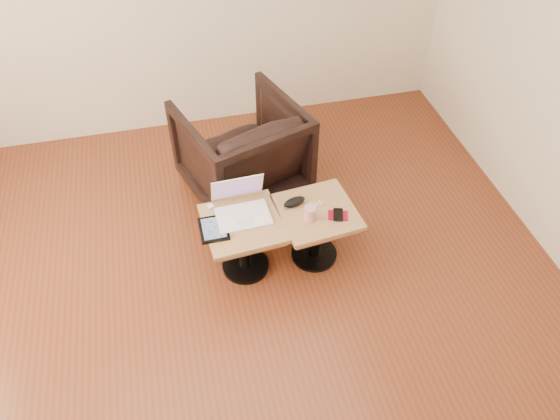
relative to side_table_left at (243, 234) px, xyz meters
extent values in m
cube|color=brown|center=(-0.13, -0.43, -0.34)|extent=(4.50, 4.50, 0.01)
cylinder|color=black|center=(0.00, 0.00, -0.32)|extent=(0.32, 0.32, 0.03)
cylinder|color=black|center=(0.00, 0.00, -0.11)|extent=(0.08, 0.08, 0.39)
cube|color=brown|center=(0.00, 0.00, 0.06)|extent=(0.49, 0.49, 0.04)
cube|color=olive|center=(0.00, 0.00, 0.10)|extent=(0.53, 0.53, 0.03)
cylinder|color=black|center=(0.49, -0.01, -0.32)|extent=(0.32, 0.32, 0.03)
cylinder|color=black|center=(0.49, -0.01, -0.11)|extent=(0.08, 0.08, 0.39)
cube|color=brown|center=(0.49, -0.01, 0.06)|extent=(0.50, 0.50, 0.04)
cube|color=olive|center=(0.49, -0.01, 0.10)|extent=(0.54, 0.54, 0.03)
cube|color=white|center=(0.01, 0.04, 0.12)|extent=(0.35, 0.25, 0.02)
cube|color=silver|center=(0.01, 0.07, 0.13)|extent=(0.28, 0.12, 0.00)
cube|color=silver|center=(0.01, -0.03, 0.13)|extent=(0.10, 0.07, 0.00)
cube|color=white|center=(0.01, 0.19, 0.24)|extent=(0.34, 0.10, 0.22)
cube|color=maroon|center=(0.01, 0.19, 0.24)|extent=(0.30, 0.08, 0.18)
cube|color=black|center=(-0.19, -0.02, 0.12)|extent=(0.18, 0.22, 0.01)
cube|color=#191E38|center=(-0.19, -0.02, 0.13)|extent=(0.14, 0.19, 0.00)
cube|color=white|center=(-0.18, 0.17, 0.12)|extent=(0.05, 0.05, 0.02)
ellipsoid|color=black|center=(0.36, 0.08, 0.14)|extent=(0.17, 0.11, 0.05)
cylinder|color=#DC3A6A|center=(0.42, -0.07, 0.16)|extent=(0.09, 0.09, 0.10)
sphere|color=white|center=(0.51, 0.04, 0.12)|extent=(0.02, 0.02, 0.02)
sphere|color=white|center=(0.53, 0.06, 0.12)|extent=(0.02, 0.02, 0.02)
sphere|color=white|center=(0.49, 0.07, 0.12)|extent=(0.02, 0.02, 0.02)
sphere|color=white|center=(0.54, 0.03, 0.12)|extent=(0.02, 0.02, 0.02)
sphere|color=white|center=(0.48, 0.03, 0.12)|extent=(0.02, 0.02, 0.02)
cylinder|color=white|center=(0.51, 0.04, 0.11)|extent=(0.08, 0.05, 0.00)
cube|color=maroon|center=(0.61, -0.09, 0.11)|extent=(0.15, 0.12, 0.01)
cube|color=black|center=(0.61, -0.09, 0.12)|extent=(0.09, 0.13, 0.01)
imported|color=black|center=(0.14, 0.80, 0.05)|extent=(1.04, 1.05, 0.77)
camera|label=1|loc=(-0.34, -2.42, 2.61)|focal=35.00mm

